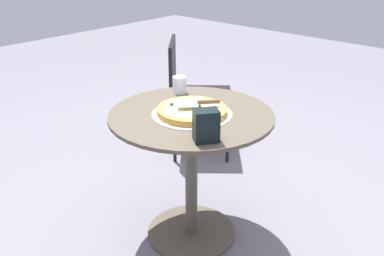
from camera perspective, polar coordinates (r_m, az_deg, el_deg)
ground_plane at (r=2.48m, az=-0.08°, el=-13.67°), size 10.00×10.00×0.00m
patio_table at (r=2.20m, az=-0.09°, el=-3.30°), size 0.81×0.81×0.72m
pizza_on_tray at (r=2.09m, az=0.00°, el=2.26°), size 0.39×0.39×0.05m
pizza_server at (r=2.08m, az=0.84°, el=3.35°), size 0.17×0.19×0.02m
drinking_cup at (r=2.37m, az=-1.67°, el=5.70°), size 0.07×0.07×0.09m
napkin_dispenser at (r=1.80m, az=1.87°, el=0.33°), size 0.12×0.13×0.14m
patio_chair_far at (r=3.14m, az=-0.19°, el=5.22°), size 0.62×0.62×0.85m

